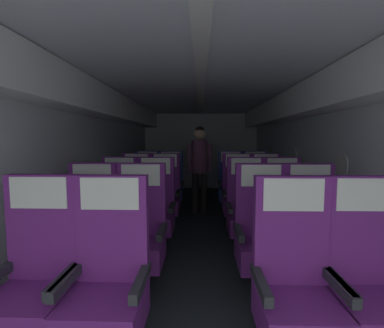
{
  "coord_description": "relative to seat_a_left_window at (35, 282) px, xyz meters",
  "views": [
    {
      "loc": [
        -0.0,
        0.03,
        1.35
      ],
      "look_at": [
        -0.15,
        4.65,
        0.93
      ],
      "focal_mm": 26.05,
      "sensor_mm": 36.0,
      "label": 1
    }
  ],
  "objects": [
    {
      "name": "seat_d_right_aisle",
      "position": [
        2.04,
        2.66,
        0.0
      ],
      "size": [
        0.48,
        0.46,
        1.12
      ],
      "color": "#38383D",
      "rests_on": "ground"
    },
    {
      "name": "seat_e_right_window",
      "position": [
        1.58,
        3.55,
        0.0
      ],
      "size": [
        0.48,
        0.46,
        1.12
      ],
      "color": "#38383D",
      "rests_on": "ground"
    },
    {
      "name": "seat_c_left_aisle",
      "position": [
        0.46,
        1.75,
        0.0
      ],
      "size": [
        0.48,
        0.46,
        1.12
      ],
      "color": "#38383D",
      "rests_on": "ground"
    },
    {
      "name": "seat_d_left_aisle",
      "position": [
        0.46,
        2.65,
        0.0
      ],
      "size": [
        0.48,
        0.46,
        1.12
      ],
      "color": "#38383D",
      "rests_on": "ground"
    },
    {
      "name": "seat_b_left_aisle",
      "position": [
        0.46,
        0.87,
        0.0
      ],
      "size": [
        0.48,
        0.46,
        1.12
      ],
      "color": "#38383D",
      "rests_on": "ground"
    },
    {
      "name": "seat_a_right_aisle",
      "position": [
        2.03,
        -0.0,
        0.0
      ],
      "size": [
        0.48,
        0.46,
        1.12
      ],
      "color": "#38383D",
      "rests_on": "ground"
    },
    {
      "name": "seat_d_left_window",
      "position": [
        0.01,
        2.65,
        0.0
      ],
      "size": [
        0.48,
        0.46,
        1.12
      ],
      "color": "#38383D",
      "rests_on": "ground"
    },
    {
      "name": "seat_e_right_aisle",
      "position": [
        2.04,
        3.54,
        0.0
      ],
      "size": [
        0.48,
        0.46,
        1.12
      ],
      "color": "#38383D",
      "rests_on": "ground"
    },
    {
      "name": "ground",
      "position": [
        1.02,
        2.17,
        -0.48
      ],
      "size": [
        3.31,
        8.01,
        0.02
      ],
      "primitive_type": "cube",
      "color": "#23282D"
    },
    {
      "name": "seat_a_left_aisle",
      "position": [
        0.46,
        -0.02,
        0.0
      ],
      "size": [
        0.48,
        0.46,
        1.12
      ],
      "color": "#38383D",
      "rests_on": "ground"
    },
    {
      "name": "seat_b_right_aisle",
      "position": [
        2.03,
        0.89,
        0.0
      ],
      "size": [
        0.48,
        0.46,
        1.12
      ],
      "color": "#38383D",
      "rests_on": "ground"
    },
    {
      "name": "fuselage_shell",
      "position": [
        1.02,
        2.41,
        1.04
      ],
      "size": [
        3.19,
        7.66,
        2.09
      ],
      "color": "silver",
      "rests_on": "ground"
    },
    {
      "name": "seat_c_right_aisle",
      "position": [
        2.03,
        1.77,
        0.0
      ],
      "size": [
        0.48,
        0.46,
        1.12
      ],
      "color": "#38383D",
      "rests_on": "ground"
    },
    {
      "name": "seat_e_left_aisle",
      "position": [
        0.46,
        3.53,
        0.0
      ],
      "size": [
        0.48,
        0.46,
        1.12
      ],
      "color": "#38383D",
      "rests_on": "ground"
    },
    {
      "name": "flight_attendant",
      "position": [
        1.0,
        3.36,
        0.5
      ],
      "size": [
        0.43,
        0.28,
        1.57
      ],
      "rotation": [
        0.0,
        0.0,
        0.06
      ],
      "color": "black",
      "rests_on": "ground"
    },
    {
      "name": "seat_e_left_window",
      "position": [
        0.01,
        3.54,
        0.0
      ],
      "size": [
        0.48,
        0.46,
        1.12
      ],
      "color": "#38383D",
      "rests_on": "ground"
    },
    {
      "name": "seat_a_right_window",
      "position": [
        1.58,
        -0.02,
        0.0
      ],
      "size": [
        0.48,
        0.46,
        1.12
      ],
      "color": "#38383D",
      "rests_on": "ground"
    },
    {
      "name": "seat_b_left_window",
      "position": [
        -0.0,
        0.88,
        0.0
      ],
      "size": [
        0.48,
        0.46,
        1.12
      ],
      "color": "#38383D",
      "rests_on": "ground"
    },
    {
      "name": "seat_d_right_window",
      "position": [
        1.59,
        2.64,
        0.0
      ],
      "size": [
        0.48,
        0.46,
        1.12
      ],
      "color": "#38383D",
      "rests_on": "ground"
    },
    {
      "name": "seat_c_right_window",
      "position": [
        1.58,
        1.76,
        0.0
      ],
      "size": [
        0.48,
        0.46,
        1.12
      ],
      "color": "#38383D",
      "rests_on": "ground"
    },
    {
      "name": "seat_a_left_window",
      "position": [
        0.0,
        0.0,
        0.0
      ],
      "size": [
        0.48,
        0.46,
        1.12
      ],
      "color": "#38383D",
      "rests_on": "ground"
    },
    {
      "name": "seat_c_left_window",
      "position": [
        -0.01,
        1.77,
        0.0
      ],
      "size": [
        0.48,
        0.46,
        1.12
      ],
      "color": "#38383D",
      "rests_on": "ground"
    },
    {
      "name": "seat_b_right_window",
      "position": [
        1.58,
        0.87,
        0.0
      ],
      "size": [
        0.48,
        0.46,
        1.12
      ],
      "color": "#38383D",
      "rests_on": "ground"
    }
  ]
}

